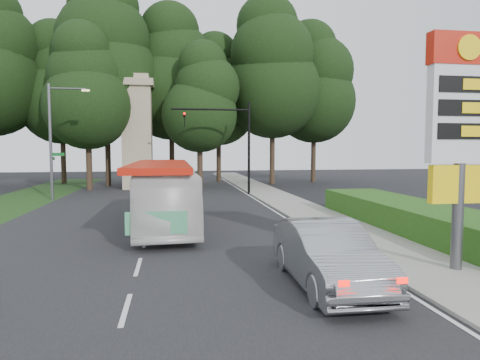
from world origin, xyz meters
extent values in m
plane|color=black|center=(0.00, 0.00, 0.00)|extent=(120.00, 120.00, 0.00)
cube|color=black|center=(0.00, 12.00, 0.01)|extent=(14.00, 80.00, 0.02)
cube|color=gray|center=(8.50, 12.00, 0.06)|extent=(3.00, 80.00, 0.12)
cube|color=#264A13|center=(11.50, 8.00, 0.60)|extent=(3.00, 14.00, 1.20)
cylinder|color=#59595E|center=(9.20, 2.00, 1.60)|extent=(0.32, 0.32, 3.20)
cube|color=yellow|center=(9.20, 2.00, 2.60)|extent=(1.80, 0.25, 1.10)
cube|color=silver|center=(9.20, 2.00, 4.60)|extent=(2.00, 0.35, 2.80)
cube|color=red|center=(9.20, 2.00, 6.40)|extent=(2.10, 0.40, 0.90)
cylinder|color=yellow|center=(9.20, 1.78, 6.40)|extent=(0.70, 0.05, 0.70)
cube|color=black|center=(9.20, 1.81, 5.40)|extent=(1.70, 0.04, 0.45)
cube|color=black|center=(9.20, 1.81, 4.75)|extent=(1.70, 0.04, 0.45)
cube|color=black|center=(9.20, 1.81, 4.10)|extent=(1.70, 0.04, 0.45)
cylinder|color=black|center=(7.00, 24.00, 3.60)|extent=(0.20, 0.20, 7.20)
cylinder|color=black|center=(4.00, 24.00, 6.60)|extent=(6.00, 0.14, 0.14)
imported|color=black|center=(2.00, 24.00, 6.35)|extent=(0.18, 0.22, 1.10)
sphere|color=#FF0C05|center=(2.00, 23.85, 6.25)|extent=(0.18, 0.18, 0.18)
cylinder|color=#59595E|center=(-7.20, 22.00, 4.00)|extent=(0.20, 0.20, 8.00)
cylinder|color=#59595E|center=(-6.00, 22.00, 7.70)|extent=(2.40, 0.12, 0.12)
cube|color=#FFE599|center=(-4.80, 22.00, 7.60)|extent=(0.50, 0.22, 0.14)
cube|color=#0C591E|center=(-6.75, 22.00, 3.20)|extent=(0.85, 0.04, 0.22)
cube|color=#0C591E|center=(-7.20, 22.45, 2.90)|extent=(0.04, 0.85, 0.22)
cube|color=gray|center=(-2.00, 30.00, 4.50)|extent=(2.50, 2.50, 9.00)
cube|color=gray|center=(-2.00, 30.00, 9.30)|extent=(3.00, 3.00, 0.60)
cube|color=gray|center=(-2.00, 30.00, 9.80)|extent=(2.20, 2.20, 0.50)
cylinder|color=#2D2116|center=(-10.00, 37.00, 2.70)|extent=(0.50, 0.50, 5.40)
sphere|color=black|center=(-10.00, 37.00, 8.25)|extent=(8.40, 8.40, 8.40)
sphere|color=black|center=(-10.00, 37.00, 11.25)|extent=(7.20, 7.20, 7.20)
sphere|color=black|center=(-10.00, 37.00, 13.80)|extent=(5.40, 5.40, 5.40)
cylinder|color=#2D2116|center=(-5.00, 33.00, 3.24)|extent=(0.50, 0.50, 6.48)
sphere|color=black|center=(-5.00, 33.00, 9.90)|extent=(10.08, 10.08, 10.08)
sphere|color=black|center=(-5.00, 33.00, 13.50)|extent=(8.64, 8.64, 8.64)
sphere|color=black|center=(-5.00, 33.00, 16.56)|extent=(6.48, 6.48, 6.48)
cylinder|color=#2D2116|center=(1.00, 35.00, 2.97)|extent=(0.50, 0.50, 5.94)
sphere|color=black|center=(1.00, 35.00, 9.08)|extent=(9.24, 9.24, 9.24)
sphere|color=black|center=(1.00, 35.00, 12.38)|extent=(7.92, 7.92, 7.92)
sphere|color=black|center=(1.00, 35.00, 15.18)|extent=(5.94, 5.94, 5.94)
cylinder|color=#2D2116|center=(6.00, 37.00, 2.61)|extent=(0.50, 0.50, 5.22)
sphere|color=black|center=(6.00, 37.00, 7.97)|extent=(8.12, 8.12, 8.12)
sphere|color=black|center=(6.00, 37.00, 10.88)|extent=(6.96, 6.96, 6.96)
sphere|color=black|center=(6.00, 37.00, 13.34)|extent=(5.22, 5.22, 5.22)
cylinder|color=#2D2116|center=(11.00, 33.00, 3.06)|extent=(0.50, 0.50, 6.12)
sphere|color=black|center=(11.00, 33.00, 9.35)|extent=(9.52, 9.52, 9.52)
sphere|color=black|center=(11.00, 33.00, 12.75)|extent=(8.16, 8.16, 8.16)
sphere|color=black|center=(11.00, 33.00, 15.64)|extent=(6.12, 6.12, 6.12)
cylinder|color=#2D2116|center=(16.00, 35.00, 2.79)|extent=(0.50, 0.50, 5.58)
sphere|color=black|center=(16.00, 35.00, 8.53)|extent=(8.68, 8.68, 8.68)
sphere|color=black|center=(16.00, 35.00, 11.62)|extent=(7.44, 7.44, 7.44)
sphere|color=black|center=(16.00, 35.00, 14.26)|extent=(5.58, 5.58, 5.58)
cylinder|color=#2D2116|center=(-6.00, 29.00, 2.34)|extent=(0.50, 0.50, 4.68)
sphere|color=black|center=(-6.00, 29.00, 7.15)|extent=(7.28, 7.28, 7.28)
sphere|color=black|center=(-6.00, 29.00, 9.75)|extent=(6.24, 6.24, 6.24)
sphere|color=black|center=(-6.00, 29.00, 11.96)|extent=(4.68, 4.68, 4.68)
cylinder|color=#2D2116|center=(3.50, 29.50, 2.16)|extent=(0.50, 0.50, 4.32)
sphere|color=black|center=(3.50, 29.50, 6.60)|extent=(6.72, 6.72, 6.72)
sphere|color=black|center=(3.50, 29.50, 9.00)|extent=(5.76, 5.76, 5.76)
sphere|color=black|center=(3.50, 29.50, 11.04)|extent=(4.32, 4.32, 4.32)
imported|color=white|center=(0.50, 10.88, 1.48)|extent=(3.24, 10.75, 2.95)
imported|color=#9DA0A5|center=(5.06, 1.44, 0.85)|extent=(1.85, 5.15, 1.69)
camera|label=1|loc=(1.08, -9.10, 3.63)|focal=32.00mm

